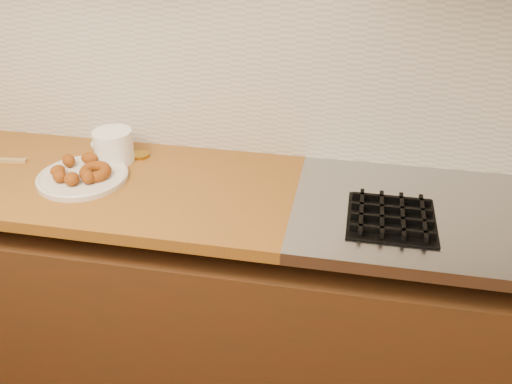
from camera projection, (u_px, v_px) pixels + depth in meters
The scene contains 12 objects.
wall_back at pixel (167, 24), 1.85m from camera, with size 4.00×0.02×2.70m, color #BCAD94.
base_cabinet at pixel (161, 298), 2.08m from camera, with size 3.60×0.60×0.77m, color #492410.
stovetop at pixel (508, 223), 1.64m from camera, with size 1.30×0.62×0.04m, color #9EA0A5.
backsplash at pixel (169, 68), 1.92m from camera, with size 3.60×0.02×0.60m, color beige.
burner_grates at pixel (507, 228), 1.56m from camera, with size 0.91×0.26×0.03m.
donut_plate at pixel (83, 177), 1.83m from camera, with size 0.30×0.30×0.02m, color beige.
ring_donut at pixel (95, 172), 1.80m from camera, with size 0.11×0.11×0.04m, color #824109.
fried_dough_chunks at pixel (74, 170), 1.81m from camera, with size 0.19×0.21×0.04m.
plastic_tub at pixel (114, 146), 1.92m from camera, with size 0.14×0.14×0.11m, color white.
tub_lid at pixel (106, 143), 2.07m from camera, with size 0.11×0.11×0.01m, color white.
brass_jar_lid at pixel (141, 155), 1.98m from camera, with size 0.06×0.06×0.01m, color #AA7719.
wooden_utensil at pixel (4, 160), 1.94m from camera, with size 0.17×0.02×0.01m, color #A5864D.
Camera 1 is at (0.66, 0.20, 1.79)m, focal length 38.00 mm.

